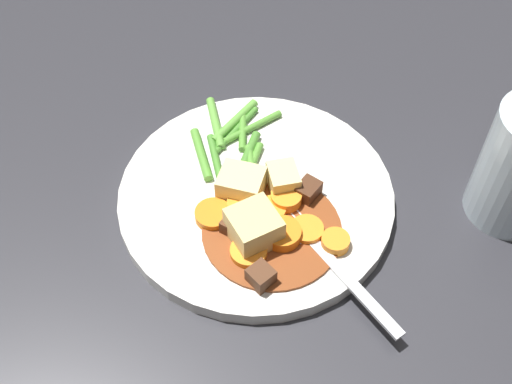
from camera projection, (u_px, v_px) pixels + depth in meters
name	position (u px, v px, depth m)	size (l,w,h in m)	color
ground_plane	(256.00, 202.00, 0.61)	(3.00, 3.00, 0.00)	#2D2D33
dinner_plate	(256.00, 197.00, 0.61)	(0.26, 0.26, 0.02)	white
stew_sauce	(272.00, 230.00, 0.57)	(0.13, 0.13, 0.00)	brown
carrot_slice_0	(270.00, 211.00, 0.58)	(0.03, 0.03, 0.01)	orange
carrot_slice_1	(245.00, 206.00, 0.58)	(0.03, 0.03, 0.01)	orange
carrot_slice_2	(286.00, 199.00, 0.59)	(0.03, 0.03, 0.01)	orange
carrot_slice_3	(282.00, 235.00, 0.56)	(0.03, 0.03, 0.01)	orange
carrot_slice_4	(213.00, 215.00, 0.58)	(0.03, 0.03, 0.01)	orange
carrot_slice_5	(335.00, 242.00, 0.56)	(0.03, 0.03, 0.01)	orange
carrot_slice_6	(249.00, 252.00, 0.55)	(0.03, 0.03, 0.01)	orange
carrot_slice_7	(307.00, 230.00, 0.57)	(0.03, 0.03, 0.01)	orange
potato_chunk_0	(283.00, 179.00, 0.59)	(0.03, 0.03, 0.02)	#EAD68C
potato_chunk_1	(241.00, 182.00, 0.59)	(0.04, 0.03, 0.03)	#EAD68C
potato_chunk_2	(254.00, 228.00, 0.55)	(0.04, 0.04, 0.03)	#E5CC7A
meat_chunk_0	(308.00, 191.00, 0.59)	(0.02, 0.02, 0.02)	#4C2B19
meat_chunk_1	(235.00, 224.00, 0.57)	(0.02, 0.02, 0.02)	#56331E
meat_chunk_2	(261.00, 276.00, 0.53)	(0.02, 0.02, 0.02)	#56331E
green_bean_0	(257.00, 173.00, 0.61)	(0.01, 0.01, 0.07)	#599E38
green_bean_1	(201.00, 154.00, 0.62)	(0.01, 0.01, 0.06)	#599E38
green_bean_2	(244.00, 163.00, 0.62)	(0.01, 0.01, 0.08)	#4C8E33
green_bean_3	(253.00, 127.00, 0.65)	(0.01, 0.01, 0.07)	#599E38
green_bean_4	(241.00, 131.00, 0.65)	(0.01, 0.01, 0.05)	#599E38
green_bean_5	(216.00, 123.00, 0.65)	(0.01, 0.01, 0.07)	#66AD42
green_bean_6	(249.00, 167.00, 0.62)	(0.01, 0.01, 0.06)	#599E38
green_bean_7	(236.00, 130.00, 0.65)	(0.01, 0.01, 0.07)	#4C8E33
green_bean_8	(235.00, 121.00, 0.65)	(0.01, 0.01, 0.07)	#66AD42
green_bean_9	(216.00, 160.00, 0.62)	(0.01, 0.01, 0.06)	#4C8E33
fork	(326.00, 256.00, 0.55)	(0.16, 0.09, 0.00)	silver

